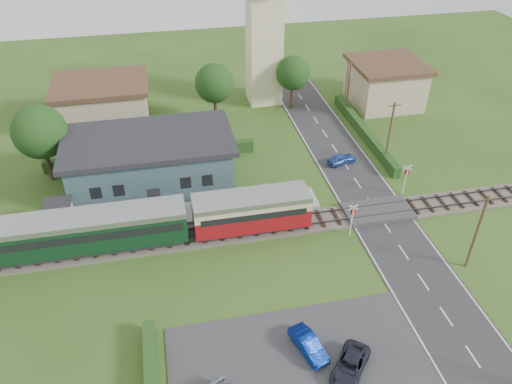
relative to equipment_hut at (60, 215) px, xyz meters
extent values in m
plane|color=#2D4C19|center=(18.00, -5.20, -1.75)|extent=(120.00, 120.00, 0.00)
cube|color=#4C443D|center=(18.00, -3.20, -1.65)|extent=(76.00, 3.20, 0.20)
cube|color=#3F3F47|center=(18.00, -3.92, -1.33)|extent=(76.00, 0.08, 0.15)
cube|color=#3F3F47|center=(18.00, -2.48, -1.33)|extent=(76.00, 0.08, 0.15)
cube|color=#28282B|center=(28.00, -5.20, -1.72)|extent=(6.00, 70.00, 0.05)
cube|color=#333335|center=(16.50, -17.20, -1.71)|extent=(17.00, 9.00, 0.08)
cube|color=#333335|center=(28.00, -3.20, -1.52)|extent=(6.20, 3.40, 0.45)
cube|color=gray|center=(8.00, 0.00, -1.52)|extent=(30.00, 3.00, 0.45)
cube|color=beige|center=(0.00, 0.00, -0.10)|extent=(2.00, 2.00, 2.40)
cube|color=#232328|center=(0.00, 0.00, 1.18)|extent=(2.30, 2.30, 0.15)
cube|color=#2D4E59|center=(8.00, 5.80, 0.65)|extent=(15.00, 8.00, 4.80)
cube|color=#232328|center=(8.00, 5.80, 3.30)|extent=(16.00, 9.00, 0.50)
cube|color=#232328|center=(8.00, 1.86, -0.65)|extent=(1.20, 0.12, 2.20)
cube|color=black|center=(3.00, 1.86, 0.65)|extent=(1.00, 0.12, 1.20)
cube|color=black|center=(5.00, 1.86, 0.65)|extent=(1.00, 0.12, 1.20)
cube|color=black|center=(11.00, 1.86, 0.65)|extent=(1.00, 0.12, 1.20)
cube|color=black|center=(13.00, 1.86, 0.65)|extent=(1.00, 0.12, 1.20)
cube|color=#232328|center=(16.16, -3.20, -1.16)|extent=(9.00, 2.20, 0.50)
cube|color=maroon|center=(16.16, -3.20, -0.16)|extent=(10.00, 2.80, 1.80)
cube|color=beige|center=(16.16, -3.20, 1.09)|extent=(10.00, 2.82, 0.90)
cube|color=black|center=(16.16, -3.20, 0.74)|extent=(9.00, 2.88, 0.60)
cube|color=gray|center=(16.16, -3.20, 1.74)|extent=(10.00, 2.90, 0.45)
cube|color=#232328|center=(2.56, -3.20, -1.16)|extent=(15.20, 2.20, 0.50)
cube|color=black|center=(2.56, -3.20, 0.34)|extent=(16.00, 2.80, 2.60)
cube|color=black|center=(2.56, -3.20, 0.74)|extent=(15.40, 2.86, 0.70)
cube|color=gray|center=(2.56, -3.20, 1.74)|extent=(16.00, 2.90, 0.50)
cube|color=beige|center=(23.00, 22.80, 5.25)|extent=(4.00, 4.00, 14.00)
cube|color=tan|center=(3.00, 19.80, 0.75)|extent=(10.00, 8.00, 5.00)
cube|color=#472D1E|center=(3.00, 19.80, 3.50)|extent=(10.80, 8.80, 0.50)
cube|color=tan|center=(38.00, 18.80, 0.75)|extent=(8.00, 8.00, 5.00)
cube|color=#472D1E|center=(38.00, 18.80, 3.50)|extent=(8.80, 8.80, 0.50)
cube|color=#193814|center=(7.00, -17.20, -1.15)|extent=(0.80, 9.00, 1.20)
cube|color=#193814|center=(32.20, 10.80, -1.15)|extent=(0.80, 18.00, 1.20)
cube|color=#193814|center=(8.00, 10.30, -1.10)|extent=(22.00, 0.80, 1.30)
cylinder|color=#332316|center=(-2.00, 8.80, 0.32)|extent=(0.44, 0.44, 4.12)
sphere|color=#143311|center=(-2.00, 8.80, 3.65)|extent=(5.20, 5.20, 5.20)
cylinder|color=#332316|center=(16.00, 17.80, 0.18)|extent=(0.44, 0.44, 3.85)
sphere|color=#143311|center=(16.00, 17.80, 3.29)|extent=(4.60, 4.60, 4.60)
cylinder|color=#332316|center=(26.00, 19.80, 0.04)|extent=(0.44, 0.44, 3.58)
sphere|color=#143311|center=(26.00, 19.80, 2.93)|extent=(4.20, 4.20, 4.20)
cylinder|color=#473321|center=(32.20, -11.20, 1.75)|extent=(0.22, 0.22, 7.00)
cube|color=#473321|center=(32.20, -11.20, 4.95)|extent=(1.40, 0.10, 0.10)
cylinder|color=#473321|center=(32.20, 4.80, 1.75)|extent=(0.22, 0.22, 7.00)
cube|color=#473321|center=(32.20, 4.80, 4.95)|extent=(1.40, 0.10, 0.10)
cylinder|color=#473321|center=(32.20, 16.80, 1.75)|extent=(0.22, 0.22, 7.00)
cube|color=#473321|center=(32.20, 16.80, 4.95)|extent=(1.40, 0.10, 0.10)
cylinder|color=silver|center=(24.40, -5.60, -0.25)|extent=(0.12, 0.12, 3.00)
cube|color=#232328|center=(24.40, -5.60, 0.85)|extent=(0.35, 0.18, 0.55)
sphere|color=#FF190C|center=(24.40, -5.72, 1.00)|extent=(0.14, 0.14, 0.14)
sphere|color=#FF190C|center=(24.40, -5.72, 0.70)|extent=(0.14, 0.14, 0.14)
cube|color=silver|center=(24.40, -5.60, 1.25)|extent=(0.84, 0.05, 0.55)
cube|color=silver|center=(24.40, -5.60, 1.25)|extent=(0.84, 0.05, 0.55)
cylinder|color=silver|center=(31.60, -0.80, -0.25)|extent=(0.12, 0.12, 3.00)
cube|color=#232328|center=(31.60, -0.80, 0.85)|extent=(0.35, 0.18, 0.55)
sphere|color=#FF190C|center=(31.60, -0.92, 1.00)|extent=(0.14, 0.14, 0.14)
sphere|color=#FF190C|center=(31.60, -0.92, 0.70)|extent=(0.14, 0.14, 0.14)
cube|color=silver|center=(31.60, -0.80, 1.25)|extent=(0.84, 0.05, 0.55)
cube|color=silver|center=(31.60, -0.80, 1.25)|extent=(0.84, 0.05, 0.55)
cylinder|color=#3F3F47|center=(-4.00, 14.80, 0.75)|extent=(0.14, 0.14, 5.00)
sphere|color=orange|center=(-4.00, 14.80, 3.25)|extent=(0.30, 0.30, 0.30)
cylinder|color=#3F3F47|center=(34.00, 21.80, 0.75)|extent=(0.14, 0.14, 5.00)
sphere|color=orange|center=(34.00, 21.80, 3.25)|extent=(0.30, 0.30, 0.30)
imported|color=#284BA1|center=(27.66, 5.69, -1.16)|extent=(3.37, 2.08, 1.07)
imported|color=navy|center=(17.38, -16.47, -1.10)|extent=(2.15, 3.64, 1.13)
imported|color=#1F212E|center=(19.55, -18.53, -1.14)|extent=(3.79, 4.08, 1.06)
imported|color=gray|center=(14.92, 0.35, -0.55)|extent=(0.61, 0.47, 1.49)
imported|color=gray|center=(3.87, -0.25, -0.51)|extent=(0.72, 0.86, 1.57)
camera|label=1|loc=(9.63, -36.53, 26.44)|focal=35.00mm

